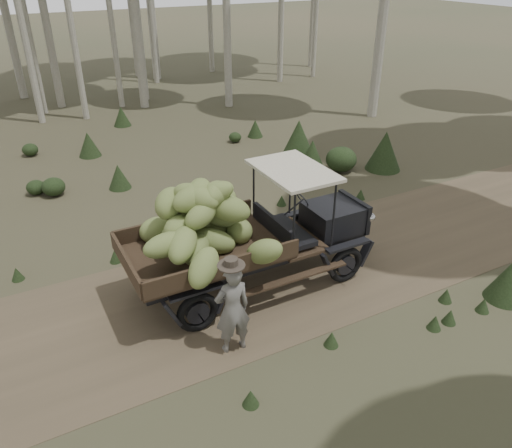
# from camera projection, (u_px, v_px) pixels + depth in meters

# --- Properties ---
(ground) EXTENTS (120.00, 120.00, 0.00)m
(ground) POSITION_uv_depth(u_px,v_px,m) (208.00, 299.00, 10.10)
(ground) COLOR #473D2B
(ground) RESTS_ON ground
(dirt_track) EXTENTS (70.00, 4.00, 0.01)m
(dirt_track) POSITION_uv_depth(u_px,v_px,m) (208.00, 299.00, 10.10)
(dirt_track) COLOR brown
(dirt_track) RESTS_ON ground
(banana_truck) EXTENTS (5.34, 2.62, 2.62)m
(banana_truck) POSITION_uv_depth(u_px,v_px,m) (228.00, 227.00, 9.65)
(banana_truck) COLOR black
(banana_truck) RESTS_ON ground
(farmer) EXTENTS (0.66, 0.49, 1.88)m
(farmer) POSITION_uv_depth(u_px,v_px,m) (232.00, 308.00, 8.42)
(farmer) COLOR #5F5D57
(farmer) RESTS_ON ground
(undergrowth) EXTENTS (24.52, 24.62, 1.31)m
(undergrowth) POSITION_uv_depth(u_px,v_px,m) (101.00, 274.00, 10.03)
(undergrowth) COLOR #233319
(undergrowth) RESTS_ON ground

